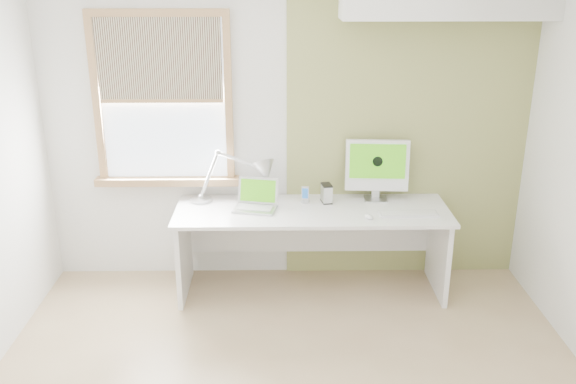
{
  "coord_description": "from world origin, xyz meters",
  "views": [
    {
      "loc": [
        -0.07,
        -3.25,
        2.57
      ],
      "look_at": [
        0.0,
        1.05,
        1.0
      ],
      "focal_mm": 38.75,
      "sensor_mm": 36.0,
      "label": 1
    }
  ],
  "objects_px": {
    "desk": "(311,229)",
    "laptop": "(256,201)",
    "imac": "(377,167)",
    "external_drive": "(326,193)",
    "desk_lamp": "(253,175)"
  },
  "relations": [
    {
      "from": "desk",
      "to": "external_drive",
      "type": "relative_size",
      "value": 14.06
    },
    {
      "from": "imac",
      "to": "external_drive",
      "type": "bearing_deg",
      "value": -170.86
    },
    {
      "from": "external_drive",
      "to": "imac",
      "type": "bearing_deg",
      "value": 9.14
    },
    {
      "from": "desk_lamp",
      "to": "imac",
      "type": "height_order",
      "value": "imac"
    },
    {
      "from": "desk_lamp",
      "to": "desk",
      "type": "bearing_deg",
      "value": -16.21
    },
    {
      "from": "desk_lamp",
      "to": "imac",
      "type": "xyz_separation_m",
      "value": [
        1.02,
        0.03,
        0.06
      ]
    },
    {
      "from": "laptop",
      "to": "desk_lamp",
      "type": "bearing_deg",
      "value": 101.41
    },
    {
      "from": "desk",
      "to": "external_drive",
      "type": "bearing_deg",
      "value": 38.02
    },
    {
      "from": "desk",
      "to": "external_drive",
      "type": "height_order",
      "value": "external_drive"
    },
    {
      "from": "desk",
      "to": "laptop",
      "type": "xyz_separation_m",
      "value": [
        -0.45,
        -0.02,
        0.25
      ]
    },
    {
      "from": "desk",
      "to": "desk_lamp",
      "type": "relative_size",
      "value": 2.82
    },
    {
      "from": "desk",
      "to": "desk_lamp",
      "type": "distance_m",
      "value": 0.66
    },
    {
      "from": "desk_lamp",
      "to": "external_drive",
      "type": "bearing_deg",
      "value": -3.9
    },
    {
      "from": "desk",
      "to": "imac",
      "type": "bearing_deg",
      "value": 16.94
    },
    {
      "from": "desk",
      "to": "laptop",
      "type": "bearing_deg",
      "value": -178.08
    }
  ]
}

